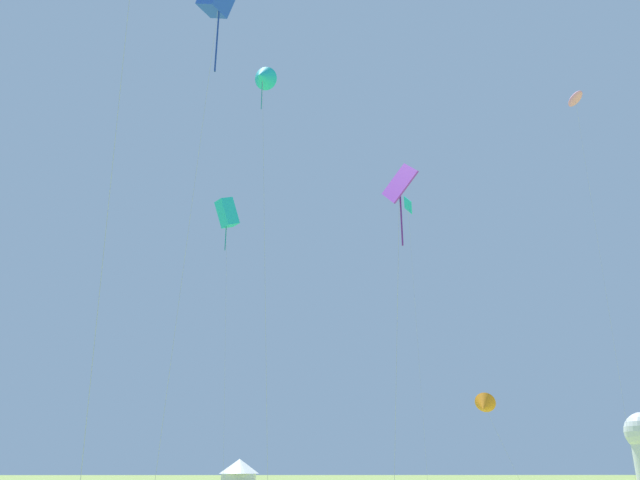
{
  "coord_description": "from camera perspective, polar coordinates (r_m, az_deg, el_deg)",
  "views": [
    {
      "loc": [
        -1.05,
        -2.26,
        1.75
      ],
      "look_at": [
        0.0,
        32.0,
        14.51
      ],
      "focal_mm": 34.61,
      "sensor_mm": 36.0,
      "label": 1
    }
  ],
  "objects": [
    {
      "name": "festival_tent_right",
      "position": [
        71.36,
        -7.48,
        -20.42
      ],
      "size": [
        4.28,
        4.28,
        2.78
      ],
      "color": "white",
      "rests_on": "ground"
    },
    {
      "name": "kite_purple_diamond",
      "position": [
        32.79,
        7.38,
        4.94
      ],
      "size": [
        2.13,
        3.52,
        17.26
      ],
      "color": "purple",
      "rests_on": "ground"
    },
    {
      "name": "kite_pink_parafoil",
      "position": [
        69.79,
        22.54,
        11.9
      ],
      "size": [
        2.07,
        3.61,
        37.84
      ],
      "color": "pink",
      "rests_on": "ground"
    },
    {
      "name": "kite_cyan_diamond",
      "position": [
        67.2,
        8.17,
        2.75
      ],
      "size": [
        0.89,
        2.65,
        29.59
      ],
      "color": "#1EB7CC",
      "rests_on": "ground"
    },
    {
      "name": "kite_cyan_box",
      "position": [
        59.51,
        -8.59,
        2.49
      ],
      "size": [
        2.55,
        2.79,
        26.18
      ],
      "color": "#1EB7CC",
      "rests_on": "ground"
    },
    {
      "name": "kite_cyan_delta",
      "position": [
        40.69,
        -5.35,
        14.77
      ],
      "size": [
        2.2,
        3.34,
        26.11
      ],
      "color": "#1EB7CC",
      "rests_on": "ground"
    },
    {
      "name": "kite_orange_delta",
      "position": [
        59.45,
        14.95,
        -14.61
      ],
      "size": [
        3.87,
        2.9,
        8.3
      ],
      "color": "orange",
      "rests_on": "ground"
    }
  ]
}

